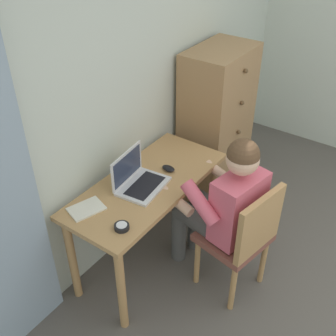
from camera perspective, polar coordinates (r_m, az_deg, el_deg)
wall_back at (r=2.91m, az=-5.06°, el=11.18°), size 4.80×0.05×2.50m
desk at (r=2.86m, az=-2.80°, el=-3.88°), size 1.23×0.54×0.75m
dresser at (r=3.62m, az=6.64°, el=5.95°), size 0.65×0.44×1.35m
chair at (r=2.79m, az=10.22°, el=-9.24°), size 0.49×0.47×0.89m
person_seated at (r=2.74m, az=7.54°, el=-4.70°), size 0.60×0.64×1.21m
laptop at (r=2.73m, az=-4.18°, el=-1.56°), size 0.37×0.29×0.24m
computer_mouse at (r=2.89m, az=0.06°, el=-0.06°), size 0.07×0.10×0.03m
desk_clock at (r=2.45m, az=-6.39°, el=-8.05°), size 0.09×0.09×0.03m
notebook_pad at (r=2.61m, az=-11.19°, el=-5.53°), size 0.25×0.21×0.01m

